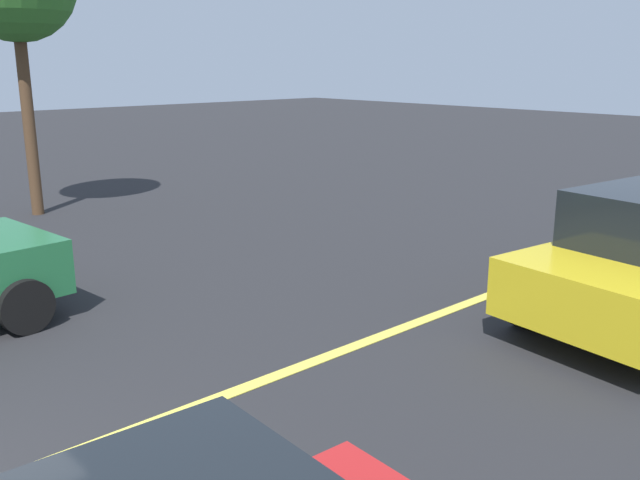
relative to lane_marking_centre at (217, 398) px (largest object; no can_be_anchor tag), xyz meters
name	(u,v)px	position (x,y,z in m)	size (l,w,h in m)	color
lane_marking_centre	(217,398)	(0.00, 0.00, 0.00)	(28.00, 0.16, 0.01)	#E0D14C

